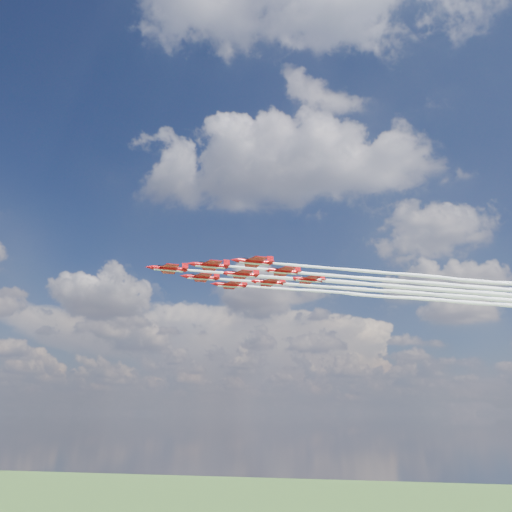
# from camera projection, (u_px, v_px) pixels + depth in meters

# --- Properties ---
(jet_lead) EXTENTS (131.03, 75.63, 2.82)m
(jet_lead) POSITION_uv_depth(u_px,v_px,m) (402.00, 287.00, 152.13)
(jet_lead) COLOR red
(jet_row2_port) EXTENTS (131.03, 75.63, 2.82)m
(jet_row2_port) POSITION_uv_depth(u_px,v_px,m) (443.00, 284.00, 149.08)
(jet_row2_port) COLOR red
(jet_row2_starb) EXTENTS (131.03, 75.63, 2.82)m
(jet_row2_starb) POSITION_uv_depth(u_px,v_px,m) (419.00, 294.00, 160.58)
(jet_row2_starb) COLOR red
(jet_row3_port) EXTENTS (131.03, 75.63, 2.82)m
(jet_row3_port) POSITION_uv_depth(u_px,v_px,m) (486.00, 282.00, 146.04)
(jet_row3_port) COLOR red
(jet_row3_centre) EXTENTS (131.03, 75.63, 2.82)m
(jet_row3_centre) POSITION_uv_depth(u_px,v_px,m) (458.00, 291.00, 157.54)
(jet_row3_centre) COLOR red
(jet_row3_starb) EXTENTS (131.03, 75.63, 2.82)m
(jet_row3_starb) POSITION_uv_depth(u_px,v_px,m) (434.00, 300.00, 169.04)
(jet_row3_starb) COLOR red
(jet_row4_port) EXTENTS (131.03, 75.63, 2.82)m
(jet_row4_port) POSITION_uv_depth(u_px,v_px,m) (499.00, 289.00, 154.50)
(jet_row4_port) COLOR red
(jet_row4_starb) EXTENTS (131.03, 75.63, 2.82)m
(jet_row4_starb) POSITION_uv_depth(u_px,v_px,m) (471.00, 298.00, 166.00)
(jet_row4_starb) COLOR red
(jet_tail) EXTENTS (131.03, 75.63, 2.82)m
(jet_tail) POSITION_uv_depth(u_px,v_px,m) (510.00, 295.00, 162.95)
(jet_tail) COLOR red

